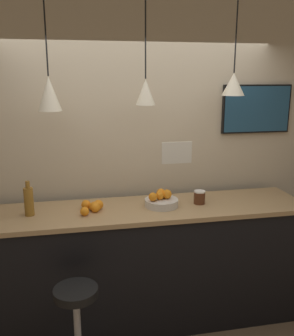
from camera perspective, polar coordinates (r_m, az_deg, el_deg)
name	(u,v)px	position (r m, az deg, el deg)	size (l,w,h in m)	color
back_wall	(138,157)	(3.58, -1.40, 1.70)	(8.00, 0.06, 2.90)	beige
service_counter	(147,265)	(3.48, 0.00, -14.52)	(2.82, 0.67, 1.10)	black
bar_stool	(78,328)	(2.97, -10.54, -22.88)	(0.46, 0.46, 0.76)	#B7B7BC
fruit_bowl	(161,201)	(3.27, 2.19, -4.98)	(0.29, 0.29, 0.15)	beige
orange_pile	(93,207)	(3.18, -8.26, -5.83)	(0.20, 0.23, 0.09)	orange
juice_bottle	(29,201)	(3.18, -17.57, -4.80)	(0.08, 0.08, 0.29)	olive
spread_jar	(199,197)	(3.36, 8.00, -4.43)	(0.10, 0.10, 0.12)	#562D19
pendant_lamp_left	(49,93)	(3.07, -14.67, 10.95)	(0.18, 0.18, 0.87)	black
pendant_lamp_middle	(146,91)	(3.12, -0.22, 11.60)	(0.16, 0.16, 0.83)	black
pendant_lamp_right	(233,84)	(3.35, 13.04, 12.38)	(0.19, 0.19, 0.76)	black
mounted_tv	(256,109)	(3.84, 16.34, 8.63)	(0.70, 0.04, 0.47)	black
hanging_menu_board	(177,153)	(2.92, 4.56, 2.33)	(0.24, 0.01, 0.17)	silver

